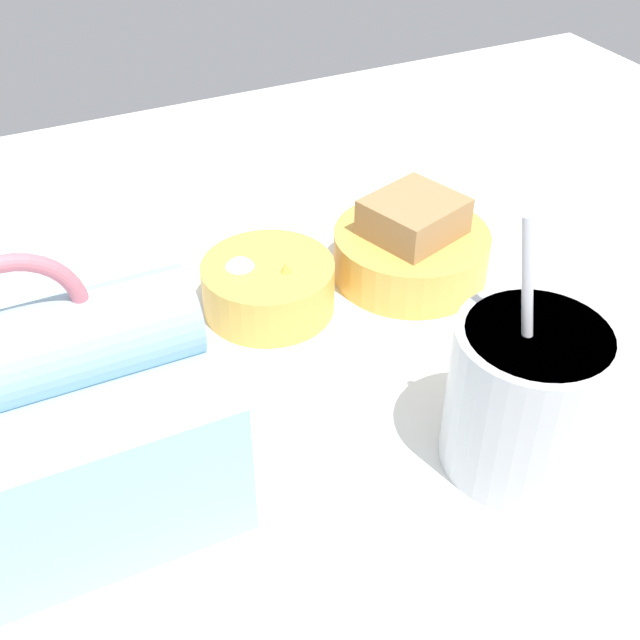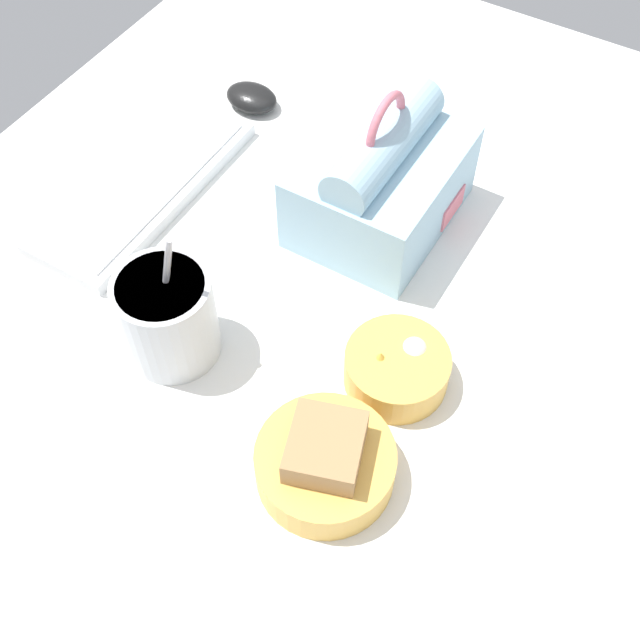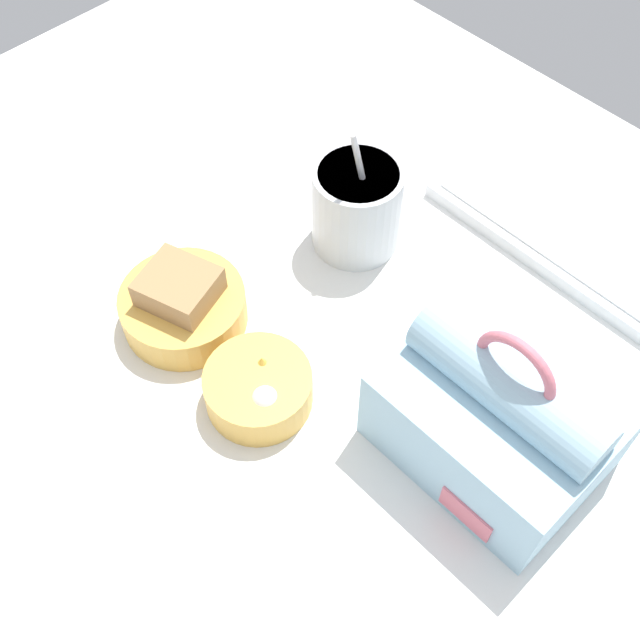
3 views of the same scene
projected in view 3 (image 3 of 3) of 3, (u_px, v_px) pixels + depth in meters
desk_surface at (327, 350)px, 89.27cm from camera, size 140.00×110.00×2.00cm
keyboard at (562, 234)px, 96.46cm from camera, size 32.74×12.57×2.10cm
lunch_bag at (498, 416)px, 76.11cm from camera, size 20.84×16.64×18.81cm
soup_cup at (357, 206)px, 92.64cm from camera, size 10.41×10.41×18.44cm
bento_bowl_sandwich at (183, 304)px, 88.08cm from camera, size 13.91×13.91×7.70cm
bento_bowl_snacks at (261, 390)px, 82.42cm from camera, size 11.26×11.26×5.29cm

